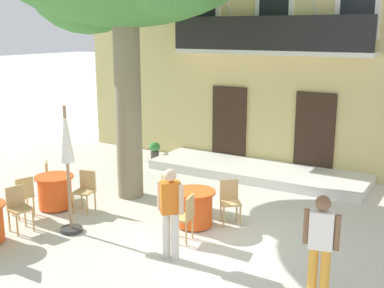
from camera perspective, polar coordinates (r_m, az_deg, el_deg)
name	(u,v)px	position (r m, az deg, el deg)	size (l,w,h in m)	color
ground_plane	(213,234)	(9.82, 2.50, -10.44)	(120.00, 120.00, 0.00)	beige
building_facade	(297,36)	(15.76, 12.24, 12.26)	(13.00, 5.09, 7.50)	#DBC67F
entrance_step_platform	(256,171)	(13.58, 7.55, -3.19)	(6.00, 1.85, 0.25)	silver
cafe_table_near_tree	(194,208)	(10.02, 0.29, -7.51)	(0.86, 0.86, 0.76)	#EA561E
cafe_chair_near_tree_0	(171,193)	(10.51, -2.47, -5.71)	(0.53, 0.53, 0.91)	tan
cafe_chair_near_tree_1	(185,215)	(9.29, -0.85, -8.31)	(0.47, 0.47, 0.91)	tan
cafe_chair_near_tree_2	(230,199)	(10.16, 4.47, -6.43)	(0.56, 0.56, 0.91)	tan
cafe_table_middle	(55,192)	(11.41, -15.78, -5.40)	(0.86, 0.86, 0.76)	#EA561E
cafe_chair_middle_0	(86,188)	(11.03, -12.37, -5.09)	(0.47, 0.47, 0.91)	tan
cafe_chair_middle_1	(52,177)	(12.08, -16.13, -3.69)	(0.57, 0.57, 0.91)	tan
cafe_chair_middle_2	(23,194)	(11.02, -19.17, -5.55)	(0.50, 0.50, 0.91)	tan
cafe_chair_front_1	(18,205)	(10.36, -19.70, -6.79)	(0.48, 0.48, 0.91)	tan
cafe_umbrella	(67,151)	(9.67, -14.47, -0.79)	(0.44, 0.44, 2.55)	#997A56
ground_planter_left	(155,150)	(15.02, -4.39, -0.73)	(0.34, 0.34, 0.57)	#47423D
pedestrian_near_entrance	(320,244)	(7.35, 14.83, -11.24)	(0.53, 0.29, 1.68)	gold
pedestrian_mid_plaza	(170,209)	(8.49, -2.55, -7.57)	(0.53, 0.39, 1.64)	silver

